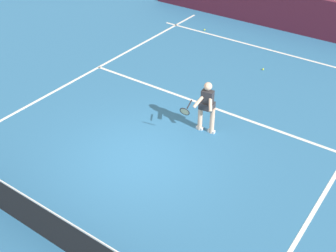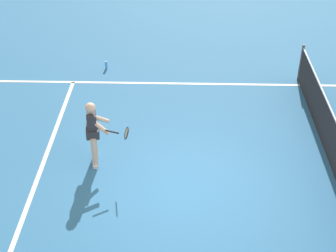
% 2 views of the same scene
% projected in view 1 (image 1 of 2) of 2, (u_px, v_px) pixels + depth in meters
% --- Properties ---
extents(ground_plane, '(27.55, 27.55, 0.00)m').
position_uv_depth(ground_plane, '(139.00, 158.00, 11.36)').
color(ground_plane, teal).
extents(court_back_wall, '(13.79, 0.24, 1.59)m').
position_uv_depth(court_back_wall, '(295.00, 13.00, 17.83)').
color(court_back_wall, '#561E33').
rests_on(court_back_wall, ground).
extents(baseline_marking, '(9.79, 0.10, 0.01)m').
position_uv_depth(baseline_marking, '(270.00, 50.00, 16.80)').
color(baseline_marking, white).
rests_on(baseline_marking, ground).
extents(service_line_marking, '(8.79, 0.10, 0.01)m').
position_uv_depth(service_line_marking, '(204.00, 104.00, 13.53)').
color(service_line_marking, white).
rests_on(service_line_marking, ground).
extents(sideline_left_marking, '(0.10, 19.20, 0.01)m').
position_uv_depth(sideline_left_marking, '(301.00, 233.00, 9.27)').
color(sideline_left_marking, white).
rests_on(sideline_left_marking, ground).
extents(sideline_right_marking, '(0.10, 19.20, 0.01)m').
position_uv_depth(sideline_right_marking, '(27.00, 106.00, 13.45)').
color(sideline_right_marking, white).
rests_on(sideline_right_marking, ground).
extents(court_net, '(9.47, 0.08, 1.11)m').
position_uv_depth(court_net, '(39.00, 219.00, 8.89)').
color(court_net, '#4C4C51').
rests_on(court_net, ground).
extents(tennis_player, '(0.72, 1.01, 1.55)m').
position_uv_depth(tennis_player, '(206.00, 106.00, 11.87)').
color(tennis_player, beige).
rests_on(tennis_player, ground).
extents(tennis_ball_near, '(0.07, 0.07, 0.07)m').
position_uv_depth(tennis_ball_near, '(205.00, 30.00, 18.38)').
color(tennis_ball_near, '#D1E533').
rests_on(tennis_ball_near, ground).
extents(tennis_ball_mid, '(0.07, 0.07, 0.07)m').
position_uv_depth(tennis_ball_mid, '(263.00, 69.00, 15.41)').
color(tennis_ball_mid, '#D1E533').
rests_on(tennis_ball_mid, ground).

